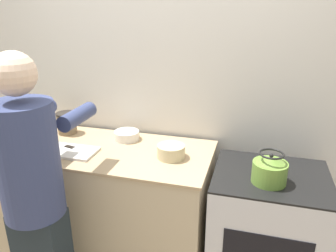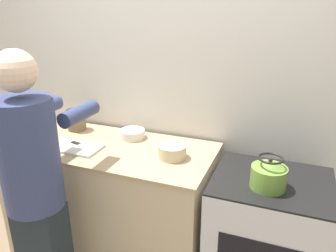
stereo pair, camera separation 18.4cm
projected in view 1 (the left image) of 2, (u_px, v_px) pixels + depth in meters
name	position (u px, v px, depth m)	size (l,w,h in m)	color
wall_back	(168.00, 87.00, 2.42)	(8.00, 0.05, 2.60)	silver
counter	(106.00, 205.00, 2.45)	(1.53, 0.69, 0.93)	#C6B28E
oven	(264.00, 236.00, 2.13)	(0.69, 0.59, 0.90)	silver
person	(34.00, 190.00, 1.81)	(0.37, 0.61, 1.67)	#1E282F
cutting_board	(69.00, 151.00, 2.21)	(0.37, 0.21, 0.02)	silver
knife	(76.00, 148.00, 2.23)	(0.20, 0.07, 0.01)	silver
kettle	(270.00, 170.00, 1.87)	(0.20, 0.20, 0.19)	olive
bowl_prep	(171.00, 151.00, 2.13)	(0.18, 0.18, 0.09)	#C6B789
bowl_mixing	(127.00, 135.00, 2.42)	(0.18, 0.18, 0.06)	silver
canister_jar	(67.00, 123.00, 2.52)	(0.15, 0.15, 0.17)	#756047
book_stack	(17.00, 137.00, 2.29)	(0.23, 0.26, 0.13)	#423833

